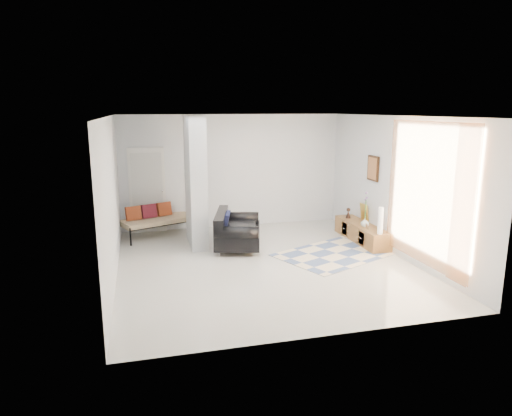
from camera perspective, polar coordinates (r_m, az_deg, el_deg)
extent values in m
plane|color=beige|center=(8.91, 1.06, -6.90)|extent=(6.00, 6.00, 0.00)
plane|color=white|center=(8.41, 1.13, 11.41)|extent=(6.00, 6.00, 0.00)
plane|color=silver|center=(11.44, -2.93, 4.60)|extent=(6.00, 0.00, 6.00)
plane|color=silver|center=(5.79, 9.04, -3.20)|extent=(6.00, 0.00, 6.00)
plane|color=silver|center=(8.27, -17.61, 1.05)|extent=(0.00, 6.00, 6.00)
plane|color=silver|center=(9.65, 17.06, 2.63)|extent=(0.00, 6.00, 6.00)
cube|color=#B0B4B7|center=(9.90, -7.56, 3.30)|extent=(0.35, 1.20, 2.80)
cube|color=white|center=(11.23, -13.43, 2.18)|extent=(0.85, 0.06, 2.04)
plane|color=#D07736|center=(8.65, 20.55, 1.66)|extent=(0.00, 2.55, 2.55)
cube|color=#341D0E|center=(10.37, 14.43, 4.83)|extent=(0.04, 0.45, 0.55)
cube|color=brown|center=(10.55, 13.06, -3.02)|extent=(0.45, 1.91, 0.40)
cube|color=#341D0E|center=(10.09, 13.07, -3.72)|extent=(0.02, 0.25, 0.28)
cube|color=#341D0E|center=(10.82, 11.02, -2.54)|extent=(0.02, 0.25, 0.28)
cube|color=gold|center=(10.77, 13.37, -0.53)|extent=(0.09, 0.32, 0.40)
cube|color=silver|center=(10.08, 13.72, -2.24)|extent=(0.04, 0.10, 0.12)
cylinder|color=silver|center=(9.35, -4.64, -5.68)|extent=(0.05, 0.05, 0.10)
cylinder|color=silver|center=(10.59, -4.03, -3.51)|extent=(0.05, 0.05, 0.10)
cylinder|color=silver|center=(9.31, -0.18, -5.71)|extent=(0.05, 0.05, 0.10)
cylinder|color=silver|center=(10.56, -0.10, -3.52)|extent=(0.05, 0.05, 0.10)
cube|color=black|center=(9.89, -2.24, -3.43)|extent=(1.29, 1.73, 0.30)
cube|color=black|center=(9.83, -4.37, -1.57)|extent=(0.59, 1.54, 0.36)
cylinder|color=black|center=(9.20, -2.44, -3.15)|extent=(0.92, 0.50, 0.28)
cylinder|color=black|center=(10.46, -2.09, -1.25)|extent=(0.92, 0.50, 0.28)
cube|color=black|center=(9.81, -3.67, -1.46)|extent=(0.28, 0.58, 0.31)
cylinder|color=black|center=(10.31, -15.41, -3.50)|extent=(0.04, 0.04, 0.40)
cylinder|color=black|center=(10.98, -7.52, -2.20)|extent=(0.04, 0.04, 0.40)
cylinder|color=black|center=(10.91, -16.72, -2.71)|extent=(0.04, 0.04, 0.40)
cylinder|color=black|center=(11.55, -9.16, -1.53)|extent=(0.04, 0.04, 0.40)
cube|color=beige|center=(10.87, -12.15, -1.55)|extent=(1.78, 1.27, 0.12)
cube|color=#95381B|center=(10.75, -15.08, -0.64)|extent=(0.38, 0.28, 0.33)
cube|color=maroon|center=(10.90, -13.22, -0.37)|extent=(0.38, 0.28, 0.33)
cube|color=#95381B|center=(11.05, -11.40, -0.11)|extent=(0.38, 0.28, 0.33)
cube|color=beige|center=(9.61, 10.01, -5.60)|extent=(2.80, 2.39, 0.01)
cylinder|color=beige|center=(9.72, 15.31, -1.53)|extent=(0.10, 0.10, 0.56)
imported|color=white|center=(10.27, 13.45, -1.76)|extent=(0.20, 0.20, 0.19)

